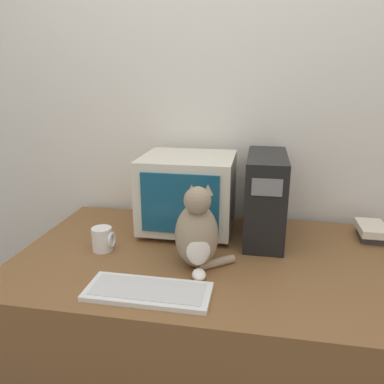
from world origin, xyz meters
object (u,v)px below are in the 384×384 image
Objects in this scene: book_stack at (373,232)px; pen at (119,279)px; computer_tower at (265,197)px; cat at (197,233)px; crt_monitor at (188,192)px; mug at (103,239)px; keyboard at (148,291)px.

pen is (-1.03, -0.57, -0.03)m from book_stack.
computer_tower is 1.25× the size of cat.
cat is 1.83× the size of book_stack.
computer_tower reaches higher than crt_monitor.
book_stack is at bearing 28.84° from pen.
computer_tower is 2.29× the size of book_stack.
cat is 3.33× the size of mug.
computer_tower is at bearing 38.77° from cat.
computer_tower is at bearing 22.01° from mug.
cat is at bearing -126.89° from computer_tower.
pen is (-0.27, -0.16, -0.14)m from cat.
keyboard is 0.15m from pen.
pen is (-0.13, 0.07, -0.01)m from keyboard.
keyboard reaches higher than pen.
computer_tower is 0.53m from book_stack.
computer_tower is (0.36, -0.02, 0.00)m from crt_monitor.
pen is at bearing -107.30° from crt_monitor.
computer_tower is 0.75m from mug.
mug is (-0.32, -0.29, -0.14)m from crt_monitor.
crt_monitor is 0.62m from keyboard.
computer_tower is 0.75m from pen.
mug is at bearing -137.46° from crt_monitor.
book_stack is at bearing 3.18° from crt_monitor.
mug is (-1.19, -0.34, 0.02)m from book_stack.
keyboard is 1.10m from book_stack.
crt_monitor is 0.46m from mug.
cat is (-0.26, -0.34, -0.05)m from computer_tower.
book_stack is 1.82× the size of mug.
keyboard is 3.19× the size of pen.
keyboard is at bearing -134.80° from cat.
mug is at bearing -157.99° from computer_tower.
crt_monitor is at bearing 87.24° from keyboard.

